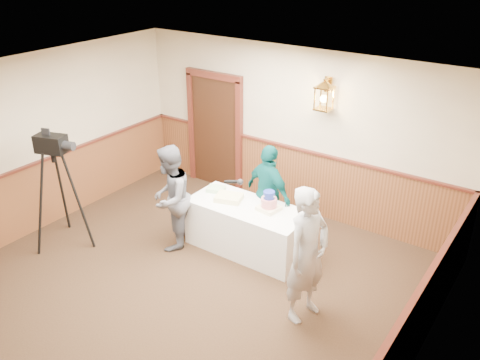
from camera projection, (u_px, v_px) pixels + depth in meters
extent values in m
plane|color=#301E13|center=(153.00, 312.00, 6.47)|extent=(7.00, 7.00, 0.00)
cube|color=beige|center=(293.00, 131.00, 8.46)|extent=(6.00, 0.02, 2.80)
cube|color=beige|center=(398.00, 317.00, 4.32)|extent=(0.02, 7.00, 2.80)
cube|color=white|center=(133.00, 99.00, 5.26)|extent=(6.00, 7.00, 0.02)
cube|color=brown|center=(290.00, 178.00, 8.81)|extent=(5.98, 0.04, 1.10)
cube|color=brown|center=(8.00, 210.00, 7.77)|extent=(0.04, 6.98, 1.10)
cube|color=#511F15|center=(291.00, 147.00, 8.55)|extent=(5.98, 0.07, 0.04)
cube|color=black|center=(216.00, 133.00, 9.40)|extent=(1.00, 0.06, 2.10)
cube|color=white|center=(248.00, 228.00, 7.63)|extent=(1.80, 0.80, 0.75)
cube|color=#FFF1C1|center=(269.00, 208.00, 7.34)|extent=(0.33, 0.33, 0.06)
cylinder|color=#C30213|center=(269.00, 202.00, 7.30)|extent=(0.23, 0.23, 0.13)
cylinder|color=navy|center=(269.00, 195.00, 7.25)|extent=(0.16, 0.16, 0.11)
cube|color=#EFE48F|center=(229.00, 198.00, 7.61)|extent=(0.46, 0.40, 0.08)
cube|color=#A1CD91|center=(216.00, 189.00, 7.89)|extent=(0.32, 0.28, 0.06)
imported|color=#585961|center=(170.00, 198.00, 7.54)|extent=(0.85, 0.96, 1.63)
cylinder|color=black|center=(232.00, 182.00, 7.00)|extent=(0.23, 0.08, 0.09)
sphere|color=black|center=(240.00, 182.00, 6.94)|extent=(0.08, 0.08, 0.08)
imported|color=#A5A6AB|center=(307.00, 255.00, 6.07)|extent=(0.56, 0.72, 1.77)
imported|color=#09504F|center=(269.00, 194.00, 7.75)|extent=(0.99, 0.64, 1.56)
cube|color=black|center=(51.00, 144.00, 7.25)|extent=(0.49, 0.37, 0.26)
cylinder|color=black|center=(68.00, 146.00, 7.17)|extent=(0.21, 0.18, 0.13)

